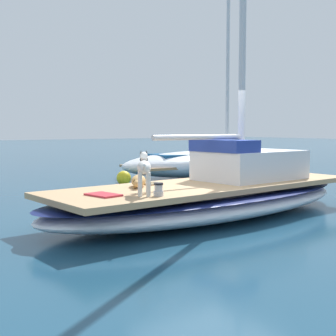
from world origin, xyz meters
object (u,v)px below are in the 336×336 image
object	(u,v)px
deck_towel	(103,195)
moored_boat_port_side	(211,162)
dog_white	(144,169)
deck_winch	(159,190)
dog_tan	(138,181)
mooring_buoy	(124,178)
sailboat_main	(209,200)
coiled_rope	(151,183)

from	to	relation	value
deck_towel	moored_boat_port_side	distance (m)	9.61
dog_white	deck_winch	bearing A→B (deg)	18.86
dog_tan	mooring_buoy	distance (m)	5.69
sailboat_main	deck_winch	world-z (taller)	deck_winch
mooring_buoy	deck_winch	bearing A→B (deg)	-25.94
sailboat_main	moored_boat_port_side	xyz separation A→B (m)	(-5.71, 5.04, 0.18)
deck_towel	mooring_buoy	size ratio (longest dim) A/B	1.27
dog_white	moored_boat_port_side	xyz separation A→B (m)	(-6.25, 6.92, -0.56)
coiled_rope	mooring_buoy	size ratio (longest dim) A/B	0.74
moored_boat_port_side	mooring_buoy	distance (m)	3.86
sailboat_main	mooring_buoy	distance (m)	5.48
deck_towel	deck_winch	bearing A→B (deg)	51.96
dog_white	coiled_rope	size ratio (longest dim) A/B	2.58
coiled_rope	deck_towel	distance (m)	1.65
dog_white	coiled_rope	world-z (taller)	dog_white
coiled_rope	deck_towel	world-z (taller)	coiled_rope
coiled_rope	deck_winch	bearing A→B (deg)	-29.71
coiled_rope	deck_towel	size ratio (longest dim) A/B	0.58
dog_tan	deck_towel	size ratio (longest dim) A/B	1.45
deck_towel	moored_boat_port_side	bearing A→B (deg)	128.53
coiled_rope	moored_boat_port_side	distance (m)	7.99
sailboat_main	deck_winch	size ratio (longest dim) A/B	35.07
dog_white	moored_boat_port_side	world-z (taller)	moored_boat_port_side
dog_tan	moored_boat_port_side	xyz separation A→B (m)	(-5.38, 6.47, -0.25)
deck_winch	dog_tan	bearing A→B (deg)	162.88
dog_tan	coiled_rope	xyz separation A→B (m)	(-0.17, 0.40, -0.08)
deck_winch	coiled_rope	world-z (taller)	deck_winch
sailboat_main	dog_tan	xyz separation A→B (m)	(-0.34, -1.42, 0.43)
deck_winch	moored_boat_port_side	distance (m)	9.45
sailboat_main	mooring_buoy	size ratio (longest dim) A/B	16.74
dog_tan	coiled_rope	distance (m)	0.44
dog_white	deck_towel	bearing A→B (deg)	-114.10
dog_white	deck_winch	distance (m)	0.43
mooring_buoy	dog_white	bearing A→B (deg)	-27.70
dog_tan	deck_towel	bearing A→B (deg)	-59.80
dog_white	deck_winch	size ratio (longest dim) A/B	3.98
coiled_rope	mooring_buoy	world-z (taller)	coiled_rope
deck_winch	dog_white	bearing A→B (deg)	-161.14
dog_white	coiled_rope	bearing A→B (deg)	141.04
dog_tan	mooring_buoy	world-z (taller)	dog_tan
deck_winch	coiled_rope	xyz separation A→B (m)	(-1.33, 0.76, -0.08)
dog_tan	deck_winch	bearing A→B (deg)	-17.12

